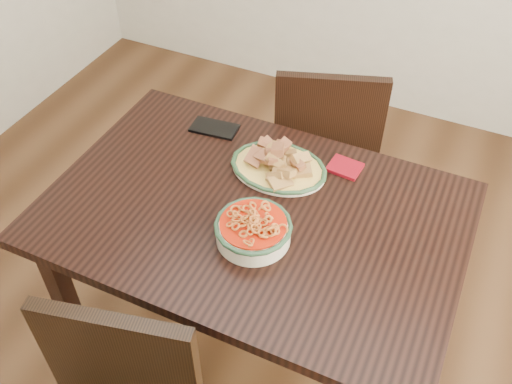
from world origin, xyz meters
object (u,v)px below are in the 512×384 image
at_px(fish_plate, 279,160).
at_px(noodle_bowl, 253,228).
at_px(dining_table, 253,229).
at_px(chair_far, 325,142).
at_px(smartphone, 214,128).

bearing_deg(fish_plate, noodle_bowl, -80.53).
distance_m(fish_plate, noodle_bowl, 0.31).
bearing_deg(fish_plate, dining_table, -89.48).
xyz_separation_m(chair_far, noodle_bowl, (0.05, -0.81, 0.29)).
height_order(dining_table, chair_far, chair_far).
relative_size(dining_table, fish_plate, 4.02).
height_order(chair_far, noodle_bowl, chair_far).
xyz_separation_m(dining_table, chair_far, (0.00, 0.71, -0.16)).
height_order(dining_table, noodle_bowl, noodle_bowl).
bearing_deg(chair_far, noodle_bowl, 74.44).
relative_size(dining_table, noodle_bowl, 5.59).
bearing_deg(chair_far, fish_plate, 70.57).
relative_size(noodle_bowl, smartphone, 1.38).
height_order(dining_table, smartphone, smartphone).
height_order(chair_far, fish_plate, chair_far).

